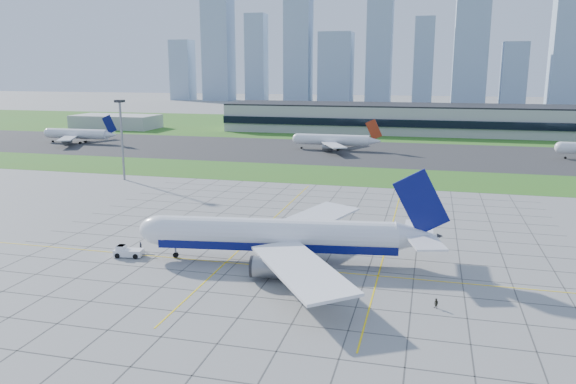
{
  "coord_description": "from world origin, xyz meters",
  "views": [
    {
      "loc": [
        25.59,
        -94.67,
        34.95
      ],
      "look_at": [
        -6.05,
        29.02,
        7.0
      ],
      "focal_mm": 35.0,
      "sensor_mm": 36.0,
      "label": 1
    }
  ],
  "objects_px": {
    "light_mast": "(121,130)",
    "airliner": "(280,236)",
    "crew_far": "(436,304)",
    "crew_near": "(141,246)",
    "distant_jet_1": "(334,140)",
    "pushback_tug": "(127,252)",
    "distant_jet_0": "(78,134)"
  },
  "relations": [
    {
      "from": "pushback_tug",
      "to": "distant_jet_0",
      "type": "height_order",
      "value": "distant_jet_0"
    },
    {
      "from": "crew_far",
      "to": "distant_jet_1",
      "type": "distance_m",
      "value": 168.97
    },
    {
      "from": "light_mast",
      "to": "distant_jet_0",
      "type": "distance_m",
      "value": 104.97
    },
    {
      "from": "pushback_tug",
      "to": "crew_far",
      "type": "relative_size",
      "value": 5.03
    },
    {
      "from": "airliner",
      "to": "crew_far",
      "type": "relative_size",
      "value": 36.56
    },
    {
      "from": "crew_near",
      "to": "crew_far",
      "type": "distance_m",
      "value": 58.21
    },
    {
      "from": "airliner",
      "to": "distant_jet_0",
      "type": "bearing_deg",
      "value": 126.51
    },
    {
      "from": "airliner",
      "to": "crew_far",
      "type": "distance_m",
      "value": 31.93
    },
    {
      "from": "pushback_tug",
      "to": "distant_jet_1",
      "type": "xyz_separation_m",
      "value": [
        13.6,
        153.18,
        3.52
      ]
    },
    {
      "from": "crew_far",
      "to": "crew_near",
      "type": "bearing_deg",
      "value": -154.59
    },
    {
      "from": "light_mast",
      "to": "pushback_tug",
      "type": "distance_m",
      "value": 81.01
    },
    {
      "from": "distant_jet_0",
      "to": "light_mast",
      "type": "bearing_deg",
      "value": -48.03
    },
    {
      "from": "light_mast",
      "to": "crew_far",
      "type": "height_order",
      "value": "light_mast"
    },
    {
      "from": "light_mast",
      "to": "pushback_tug",
      "type": "bearing_deg",
      "value": -59.34
    },
    {
      "from": "airliner",
      "to": "distant_jet_1",
      "type": "height_order",
      "value": "airliner"
    },
    {
      "from": "light_mast",
      "to": "airliner",
      "type": "relative_size",
      "value": 0.45
    },
    {
      "from": "distant_jet_1",
      "to": "light_mast",
      "type": "bearing_deg",
      "value": -122.59
    },
    {
      "from": "light_mast",
      "to": "distant_jet_1",
      "type": "height_order",
      "value": "light_mast"
    },
    {
      "from": "pushback_tug",
      "to": "crew_far",
      "type": "distance_m",
      "value": 57.96
    },
    {
      "from": "pushback_tug",
      "to": "distant_jet_0",
      "type": "distance_m",
      "value": 183.04
    },
    {
      "from": "light_mast",
      "to": "distant_jet_1",
      "type": "xyz_separation_m",
      "value": [
        54.18,
        84.74,
        -11.7
      ]
    },
    {
      "from": "crew_far",
      "to": "airliner",
      "type": "bearing_deg",
      "value": -167.81
    },
    {
      "from": "airliner",
      "to": "light_mast",
      "type": "bearing_deg",
      "value": 129.34
    },
    {
      "from": "distant_jet_0",
      "to": "distant_jet_1",
      "type": "relative_size",
      "value": 1.0
    },
    {
      "from": "pushback_tug",
      "to": "crew_far",
      "type": "xyz_separation_m",
      "value": [
        57.08,
        -10.05,
        -0.18
      ]
    },
    {
      "from": "light_mast",
      "to": "crew_near",
      "type": "bearing_deg",
      "value": -57.39
    },
    {
      "from": "crew_near",
      "to": "distant_jet_0",
      "type": "xyz_separation_m",
      "value": [
        -110.95,
        141.93,
        3.65
      ]
    },
    {
      "from": "pushback_tug",
      "to": "distant_jet_1",
      "type": "distance_m",
      "value": 153.83
    },
    {
      "from": "crew_far",
      "to": "distant_jet_1",
      "type": "xyz_separation_m",
      "value": [
        -43.48,
        163.24,
        3.7
      ]
    },
    {
      "from": "pushback_tug",
      "to": "crew_near",
      "type": "bearing_deg",
      "value": 73.49
    },
    {
      "from": "crew_far",
      "to": "light_mast",
      "type": "bearing_deg",
      "value": -179.35
    },
    {
      "from": "light_mast",
      "to": "airliner",
      "type": "height_order",
      "value": "light_mast"
    }
  ]
}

